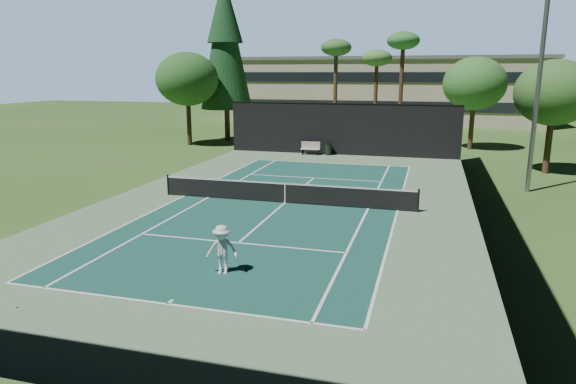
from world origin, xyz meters
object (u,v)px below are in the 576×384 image
object	(u,v)px
tennis_net	(285,192)
tennis_ball_d	(225,174)
tennis_ball_b	(278,192)
player	(222,250)
trash_bin	(328,149)
tennis_ball_a	(17,307)
tennis_ball_c	(357,186)
park_bench	(310,148)

from	to	relation	value
tennis_net	tennis_ball_d	world-z (taller)	tennis_net
tennis_ball_d	tennis_ball_b	bearing A→B (deg)	-39.71
tennis_ball_b	player	bearing A→B (deg)	-81.98
trash_bin	tennis_ball_a	bearing A→B (deg)	-95.88
tennis_net	player	xyz separation A→B (m)	(0.59, -9.33, 0.25)
tennis_net	trash_bin	distance (m)	15.60
tennis_ball_c	park_bench	size ratio (longest dim) A/B	0.04
tennis_ball_b	tennis_ball_d	size ratio (longest dim) A/B	1.07
player	park_bench	world-z (taller)	player
tennis_ball_c	tennis_net	bearing A→B (deg)	-121.92
tennis_ball_d	trash_bin	size ratio (longest dim) A/B	0.07
tennis_ball_a	park_bench	world-z (taller)	park_bench
tennis_ball_a	tennis_ball_b	size ratio (longest dim) A/B	0.93
tennis_ball_d	trash_bin	world-z (taller)	trash_bin
tennis_net	tennis_ball_c	bearing A→B (deg)	58.08
park_bench	trash_bin	size ratio (longest dim) A/B	1.59
tennis_ball_a	tennis_net	bearing A→B (deg)	73.62
tennis_ball_b	tennis_ball_d	distance (m)	5.99
tennis_ball_a	tennis_ball_c	bearing A→B (deg)	69.21
park_bench	trash_bin	xyz separation A→B (m)	(1.41, 0.13, -0.07)
player	tennis_ball_b	bearing A→B (deg)	88.38
park_bench	tennis_ball_b	bearing A→B (deg)	-84.45
tennis_net	trash_bin	xyz separation A→B (m)	(-0.91, 15.57, -0.08)
player	tennis_ball_a	xyz separation A→B (m)	(-4.47, -3.86, -0.77)
tennis_ball_d	park_bench	xyz separation A→B (m)	(3.32, 9.46, 0.51)
player	tennis_ball_c	size ratio (longest dim) A/B	26.80
tennis_net	tennis_ball_a	size ratio (longest dim) A/B	187.96
tennis_net	tennis_ball_c	xyz separation A→B (m)	(2.89, 4.65, -0.53)
tennis_ball_a	tennis_ball_b	xyz separation A→B (m)	(2.85, 15.35, 0.00)
tennis_net	tennis_ball_a	distance (m)	13.76
tennis_ball_b	tennis_net	bearing A→B (deg)	-64.44
tennis_ball_d	tennis_ball_c	bearing A→B (deg)	-8.88
player	tennis_ball_d	size ratio (longest dim) A/B	23.51
tennis_ball_b	park_bench	distance (m)	13.37
tennis_ball_c	park_bench	distance (m)	12.00
tennis_ball_c	tennis_ball_b	bearing A→B (deg)	-147.54
tennis_net	park_bench	distance (m)	15.62
player	trash_bin	world-z (taller)	player
tennis_ball_b	trash_bin	xyz separation A→B (m)	(0.11, 13.42, 0.44)
tennis_ball_b	tennis_ball_d	bearing A→B (deg)	140.29
tennis_net	trash_bin	world-z (taller)	tennis_net
tennis_ball_b	park_bench	bearing A→B (deg)	95.55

